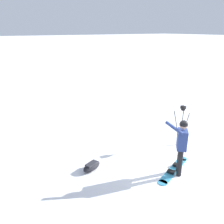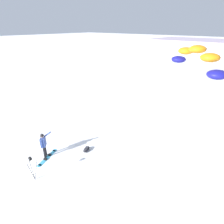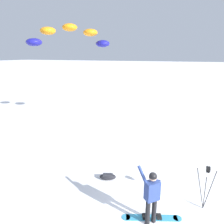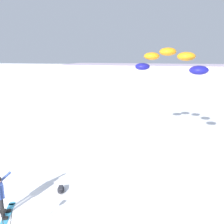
{
  "view_description": "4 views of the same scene",
  "coord_description": "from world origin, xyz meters",
  "px_view_note": "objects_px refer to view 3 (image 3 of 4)",
  "views": [
    {
      "loc": [
        5.42,
        4.04,
        4.04
      ],
      "look_at": [
        1.76,
        -1.54,
        1.67
      ],
      "focal_mm": 37.65,
      "sensor_mm": 36.0,
      "label": 1
    },
    {
      "loc": [
        -4.03,
        -9.08,
        7.59
      ],
      "look_at": [
        3.4,
        -2.94,
        3.01
      ],
      "focal_mm": 29.55,
      "sensor_mm": 36.0,
      "label": 2
    },
    {
      "loc": [
        -0.36,
        5.32,
        4.85
      ],
      "look_at": [
        2.81,
        -2.43,
        2.53
      ],
      "focal_mm": 33.41,
      "sensor_mm": 36.0,
      "label": 3
    },
    {
      "loc": [
        -6.62,
        -5.9,
        6.24
      ],
      "look_at": [
        4.1,
        -3.53,
        3.59
      ],
      "focal_mm": 38.19,
      "sensor_mm": 36.0,
      "label": 4
    }
  ],
  "objects_px": {
    "snowboarder": "(152,193)",
    "camera_tripod": "(207,180)",
    "traction_kite": "(70,35)",
    "gear_bag_large": "(108,177)",
    "snowboard": "(152,217)"
  },
  "relations": [
    {
      "from": "traction_kite",
      "to": "gear_bag_large",
      "type": "relative_size",
      "value": 5.87
    },
    {
      "from": "snowboarder",
      "to": "camera_tripod",
      "type": "relative_size",
      "value": 1.15
    },
    {
      "from": "snowboard",
      "to": "camera_tripod",
      "type": "xyz_separation_m",
      "value": [
        -1.45,
        -1.07,
        1.03
      ]
    },
    {
      "from": "snowboard",
      "to": "snowboarder",
      "type": "bearing_deg",
      "value": 87.56
    },
    {
      "from": "traction_kite",
      "to": "camera_tripod",
      "type": "xyz_separation_m",
      "value": [
        -7.93,
        4.88,
        -4.89
      ]
    },
    {
      "from": "snowboard",
      "to": "camera_tripod",
      "type": "bearing_deg",
      "value": -143.68
    },
    {
      "from": "snowboarder",
      "to": "traction_kite",
      "type": "relative_size",
      "value": 0.4
    },
    {
      "from": "snowboarder",
      "to": "gear_bag_large",
      "type": "bearing_deg",
      "value": -37.2
    },
    {
      "from": "snowboarder",
      "to": "traction_kite",
      "type": "xyz_separation_m",
      "value": [
        6.46,
        -6.14,
        4.92
      ]
    },
    {
      "from": "snowboard",
      "to": "gear_bag_large",
      "type": "distance_m",
      "value": 2.49
    },
    {
      "from": "camera_tripod",
      "to": "traction_kite",
      "type": "bearing_deg",
      "value": -31.63
    },
    {
      "from": "snowboard",
      "to": "gear_bag_large",
      "type": "relative_size",
      "value": 2.39
    },
    {
      "from": "gear_bag_large",
      "to": "snowboard",
      "type": "bearing_deg",
      "value": 146.28
    },
    {
      "from": "gear_bag_large",
      "to": "camera_tripod",
      "type": "bearing_deg",
      "value": 174.98
    },
    {
      "from": "traction_kite",
      "to": "snowboarder",
      "type": "bearing_deg",
      "value": 136.49
    }
  ]
}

